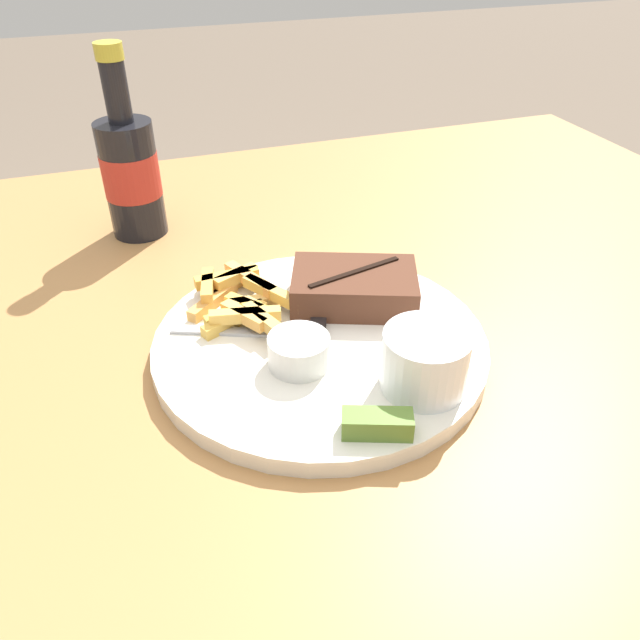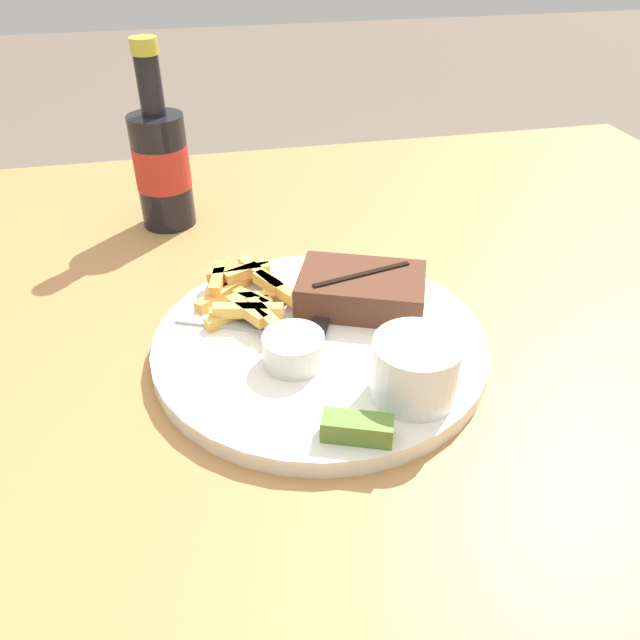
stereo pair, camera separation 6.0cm
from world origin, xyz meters
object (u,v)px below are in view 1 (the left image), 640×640
object	(u,v)px
steak_portion	(354,287)
pickle_spear	(379,424)
beer_bottle	(131,172)
dipping_sauce_cup	(299,350)
coleslaw_cup	(425,358)
dinner_plate	(320,344)
fork_utensil	(232,331)
knife_utensil	(323,308)

from	to	relation	value
steak_portion	pickle_spear	bearing A→B (deg)	-106.02
beer_bottle	dipping_sauce_cup	bearing A→B (deg)	-73.31
coleslaw_cup	beer_bottle	xyz separation A→B (m)	(-0.20, 0.43, 0.04)
dinner_plate	fork_utensil	bearing A→B (deg)	156.77
steak_portion	coleslaw_cup	size ratio (longest dim) A/B	2.00
knife_utensil	dinner_plate	bearing A→B (deg)	179.61
dinner_plate	pickle_spear	world-z (taller)	pickle_spear
steak_portion	beer_bottle	bearing A→B (deg)	125.02
coleslaw_cup	dipping_sauce_cup	world-z (taller)	coleslaw_cup
fork_utensil	knife_utensil	world-z (taller)	knife_utensil
dinner_plate	fork_utensil	size ratio (longest dim) A/B	2.58
dinner_plate	steak_portion	bearing A→B (deg)	40.98
steak_portion	coleslaw_cup	world-z (taller)	coleslaw_cup
coleslaw_cup	knife_utensil	world-z (taller)	coleslaw_cup
steak_portion	coleslaw_cup	bearing A→B (deg)	-87.35
steak_portion	fork_utensil	distance (m)	0.14
steak_portion	knife_utensil	world-z (taller)	steak_portion
coleslaw_cup	beer_bottle	distance (m)	0.47
knife_utensil	beer_bottle	world-z (taller)	beer_bottle
pickle_spear	fork_utensil	world-z (taller)	pickle_spear
dipping_sauce_cup	beer_bottle	world-z (taller)	beer_bottle
coleslaw_cup	fork_utensil	bearing A→B (deg)	136.86
fork_utensil	beer_bottle	xyz separation A→B (m)	(-0.06, 0.29, 0.07)
dinner_plate	steak_portion	world-z (taller)	steak_portion
coleslaw_cup	dipping_sauce_cup	size ratio (longest dim) A/B	1.33
dinner_plate	steak_portion	size ratio (longest dim) A/B	2.16
steak_portion	dipping_sauce_cup	size ratio (longest dim) A/B	2.65
dipping_sauce_cup	pickle_spear	distance (m)	0.11
dinner_plate	fork_utensil	xyz separation A→B (m)	(-0.08, 0.03, 0.01)
steak_portion	fork_utensil	size ratio (longest dim) A/B	1.19
dinner_plate	dipping_sauce_cup	world-z (taller)	dipping_sauce_cup
steak_portion	coleslaw_cup	xyz separation A→B (m)	(0.01, -0.15, 0.01)
dinner_plate	knife_utensil	xyz separation A→B (m)	(0.02, 0.04, 0.01)
steak_portion	dipping_sauce_cup	world-z (taller)	steak_portion
dipping_sauce_cup	fork_utensil	xyz separation A→B (m)	(-0.05, 0.07, -0.01)
steak_portion	beer_bottle	size ratio (longest dim) A/B	0.64
fork_utensil	beer_bottle	bearing A→B (deg)	124.83
coleslaw_cup	fork_utensil	xyz separation A→B (m)	(-0.14, 0.13, -0.03)
beer_bottle	knife_utensil	bearing A→B (deg)	-60.84
dinner_plate	knife_utensil	size ratio (longest dim) A/B	2.08
knife_utensil	beer_bottle	distance (m)	0.33
steak_portion	fork_utensil	bearing A→B (deg)	-174.49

